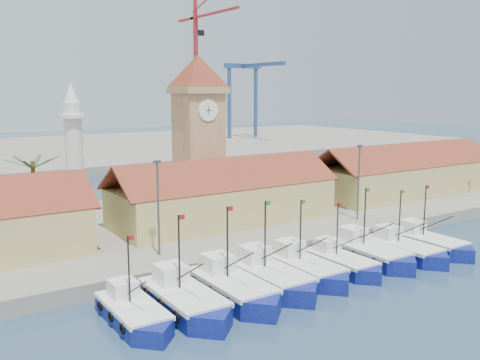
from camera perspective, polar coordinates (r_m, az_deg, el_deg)
ground at (r=48.98m, az=10.76°, el=-10.77°), size 400.00×400.00×0.00m
quay at (r=67.30m, az=-3.52°, el=-4.34°), size 140.00×32.00×1.50m
terminal at (r=147.31m, az=-20.31°, el=2.74°), size 240.00×80.00×2.00m
boat_0 at (r=40.82m, az=-11.18°, el=-13.95°), size 3.30×9.03×6.84m
boat_1 at (r=42.21m, az=-5.81°, el=-12.85°), size 3.83×10.49×7.94m
boat_2 at (r=44.35m, az=-0.66°, el=-11.65°), size 3.88×10.62×8.04m
boat_3 at (r=46.85m, az=3.36°, el=-10.50°), size 3.84×10.53×7.96m
boat_4 at (r=49.48m, az=7.08°, el=-9.50°), size 3.63×9.95×7.53m
boat_5 at (r=51.93m, az=10.87°, el=-8.77°), size 3.28×8.99×6.80m
boat_6 at (r=54.98m, az=13.74°, el=-7.73°), size 3.76×10.29×7.78m
boat_7 at (r=57.33m, az=17.19°, el=-7.22°), size 3.51×9.62×7.28m
boat_8 at (r=60.46m, az=19.60°, el=-6.48°), size 3.57×9.77×7.39m
hall_center at (r=63.22m, az=-1.75°, el=-2.23°), size 27.04×10.13×7.61m
hall_right at (r=84.14m, az=17.20°, el=0.29°), size 31.20×10.13×7.61m
clock_tower at (r=67.27m, az=-4.46°, el=5.32°), size 5.80×5.80×22.70m
minaret at (r=63.66m, az=-17.26°, el=2.67°), size 3.00×3.00×16.30m
palm_tree at (r=61.05m, az=-21.09°, el=-1.13°), size 5.60×5.03×8.39m
lamp_posts at (r=56.47m, az=2.90°, el=-1.08°), size 80.70×0.25×9.03m
crane_red_right at (r=155.95m, az=-4.49°, el=12.84°), size 1.00×32.50×43.26m
gantry at (r=168.37m, az=0.93°, el=10.59°), size 13.00×22.00×23.20m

